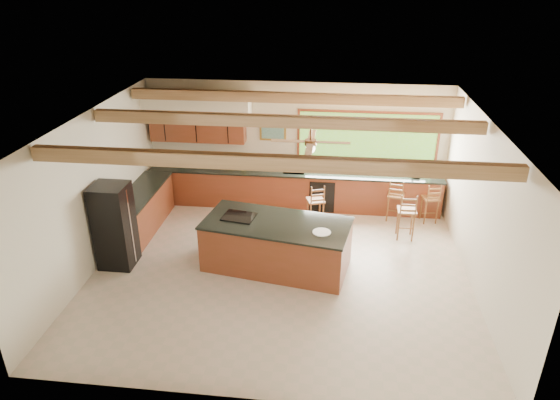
# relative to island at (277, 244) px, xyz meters

# --- Properties ---
(ground) EXTENTS (7.20, 7.20, 0.00)m
(ground) POSITION_rel_island_xyz_m (0.09, -0.15, -0.49)
(ground) COLOR #BFB29E
(ground) RESTS_ON ground
(room_shell) EXTENTS (7.27, 6.54, 3.02)m
(room_shell) POSITION_rel_island_xyz_m (-0.08, 0.50, 1.72)
(room_shell) COLOR beige
(room_shell) RESTS_ON ground
(counter_run) EXTENTS (7.12, 3.10, 1.25)m
(counter_run) POSITION_rel_island_xyz_m (-0.73, 2.37, -0.02)
(counter_run) COLOR brown
(counter_run) RESTS_ON ground
(island) EXTENTS (2.98, 1.78, 0.99)m
(island) POSITION_rel_island_xyz_m (0.00, 0.00, 0.00)
(island) COLOR brown
(island) RESTS_ON ground
(refrigerator) EXTENTS (0.67, 0.64, 1.70)m
(refrigerator) POSITION_rel_island_xyz_m (-3.13, -0.28, 0.36)
(refrigerator) COLOR black
(refrigerator) RESTS_ON ground
(bar_stool_a) EXTENTS (0.47, 0.47, 1.03)m
(bar_stool_a) POSITION_rel_island_xyz_m (0.66, 1.76, 0.12)
(bar_stool_a) COLOR brown
(bar_stool_a) RESTS_ON ground
(bar_stool_b) EXTENTS (0.43, 0.43, 1.04)m
(bar_stool_b) POSITION_rel_island_xyz_m (2.49, 2.25, 0.12)
(bar_stool_b) COLOR brown
(bar_stool_b) RESTS_ON ground
(bar_stool_c) EXTENTS (0.40, 0.40, 1.09)m
(bar_stool_c) POSITION_rel_island_xyz_m (2.64, 1.39, 0.16)
(bar_stool_c) COLOR brown
(bar_stool_c) RESTS_ON ground
(bar_stool_d) EXTENTS (0.42, 0.42, 0.98)m
(bar_stool_d) POSITION_rel_island_xyz_m (3.27, 2.25, 0.09)
(bar_stool_d) COLOR brown
(bar_stool_d) RESTS_ON ground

